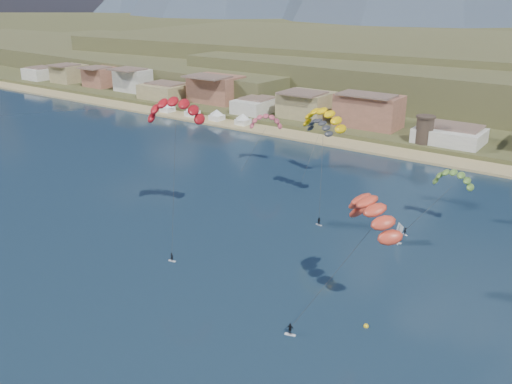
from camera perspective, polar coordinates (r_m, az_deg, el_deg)
ground at (r=89.47m, az=-12.17°, el=-11.95°), size 2400.00×2400.00×0.00m
beach at (r=172.37m, az=14.37°, el=4.01°), size 2200.00×12.00×0.90m
town at (r=201.19m, az=5.56°, el=9.15°), size 400.00×24.00×12.00m
watchtower at (r=176.56m, az=17.02°, el=6.20°), size 5.82×5.82×8.60m
beach_tents at (r=209.73m, az=-5.42°, el=8.42°), size 43.40×6.40×5.00m
kitesurfer_red at (r=108.13m, az=-8.39°, el=8.79°), size 15.59×16.95×29.89m
kitesurfer_yellow at (r=121.53m, az=7.04°, el=7.84°), size 11.73×13.24×24.40m
kitesurfer_orange at (r=80.24m, az=12.12°, el=-1.61°), size 13.85×17.29×22.25m
kitesurfer_green at (r=118.99m, az=19.71°, el=1.56°), size 10.64×11.46×15.09m
distant_kite_pink at (r=150.17m, az=1.03°, el=7.57°), size 9.74×7.91×16.92m
distant_kite_dark at (r=142.75m, az=6.61°, el=7.02°), size 9.48×7.17×17.39m
windsurfer at (r=111.68m, az=14.34°, el=-4.54°), size 2.30×2.51×3.98m
buoy at (r=85.57m, az=11.30°, el=-13.42°), size 0.77×0.77×0.77m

